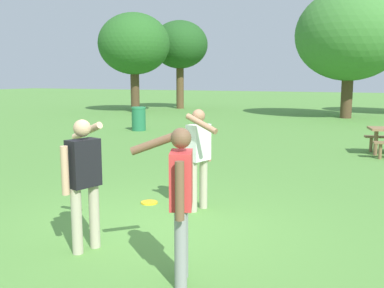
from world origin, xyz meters
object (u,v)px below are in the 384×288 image
Objects in this scene: person_thrower at (83,175)px; frisbee at (149,202)px; person_catcher at (199,152)px; tree_tall_left at (134,44)px; trash_can_further_along at (139,119)px; person_bystander at (180,194)px; tree_far_right at (350,35)px; tree_broad_center at (180,45)px.

person_thrower is 2.30m from frisbee.
tree_tall_left reaches higher than person_catcher.
person_catcher is (0.66, 2.08, 0.00)m from person_thrower.
frisbee is at bearing 97.39° from person_thrower.
person_bystander is at bearing -57.29° from trash_can_further_along.
person_catcher is 10.74m from trash_can_further_along.
tree_tall_left is 12.36m from tree_far_right.
trash_can_further_along is at bearing -72.30° from tree_broad_center.
tree_far_right is (0.93, 17.76, 3.33)m from person_catcher.
frisbee is at bearing -58.05° from tree_tall_left.
tree_far_right is at bearing 85.44° from person_thrower.
frisbee is at bearing -58.19° from trash_can_further_along.
tree_tall_left is (-11.39, 16.78, 3.16)m from person_catcher.
trash_can_further_along is at bearing -57.90° from tree_tall_left.
person_thrower is 1.71× the size of trash_can_further_along.
frisbee is at bearing 125.86° from person_bystander.
tree_broad_center is at bearing 112.64° from person_thrower.
tree_tall_left is at bearing 124.17° from person_catcher.
trash_can_further_along is at bearing 122.71° from person_bystander.
person_thrower is 12.16m from trash_can_further_along.
person_catcher and person_bystander have the same top height.
tree_far_right reaches higher than tree_tall_left.
person_thrower reaches higher than trash_can_further_along.
tree_tall_left is at bearing -175.45° from tree_far_right.
frisbee is (-1.71, 2.37, -0.95)m from person_bystander.
tree_broad_center is 0.89× the size of tree_far_right.
trash_can_further_along is 13.06m from tree_broad_center.
tree_far_right is at bearing 51.47° from trash_can_further_along.
tree_far_right is (11.03, -2.82, 0.02)m from tree_broad_center.
tree_far_right is (12.32, 0.98, 0.18)m from tree_tall_left.
tree_tall_left reaches higher than trash_can_further_along.
tree_far_right reaches higher than person_bystander.
person_thrower is at bearing -67.36° from tree_broad_center.
tree_tall_left is at bearing 119.65° from person_thrower.
tree_broad_center reaches higher than person_catcher.
trash_can_further_along is 0.16× the size of tree_tall_left.
person_bystander is at bearing -54.14° from frisbee.
frisbee is (-0.92, -0.00, -0.95)m from person_catcher.
person_thrower is at bearing -62.28° from trash_can_further_along.
person_bystander is (1.44, -0.30, 0.00)m from person_thrower.
trash_can_further_along is (-5.65, 10.75, -0.48)m from person_thrower.
person_bystander is at bearing -57.55° from tree_tall_left.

